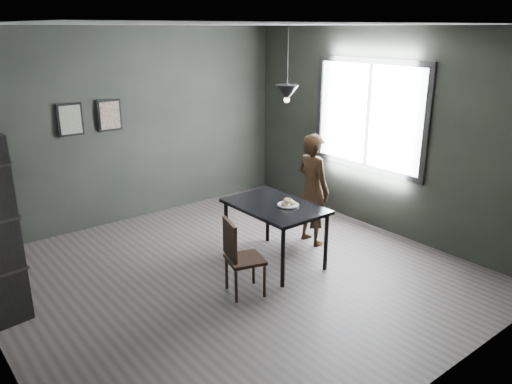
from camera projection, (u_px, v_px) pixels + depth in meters
ground at (235, 275)px, 5.86m from camera, size 5.00×5.00×0.00m
back_wall at (133, 126)px, 7.27m from camera, size 5.00×0.10×2.80m
ceiling at (232, 24)px, 4.98m from camera, size 5.00×5.00×0.02m
window_assembly at (368, 115)px, 6.96m from camera, size 0.04×1.96×1.56m
cafe_table at (275, 211)px, 6.00m from camera, size 0.80×1.20×0.75m
white_plate at (288, 205)px, 5.94m from camera, size 0.23×0.23×0.01m
donut_pile at (288, 202)px, 5.92m from camera, size 0.20×0.16×0.09m
woman at (313, 189)px, 6.55m from camera, size 0.40×0.57×1.49m
wood_chair at (238, 253)px, 5.30m from camera, size 0.47×0.47×0.86m
pendant_lamp at (287, 93)px, 5.79m from camera, size 0.28×0.28×0.86m
framed_print_left at (70, 120)px, 6.66m from camera, size 0.34×0.04×0.44m
framed_print_right at (110, 115)px, 6.98m from camera, size 0.34×0.04×0.44m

